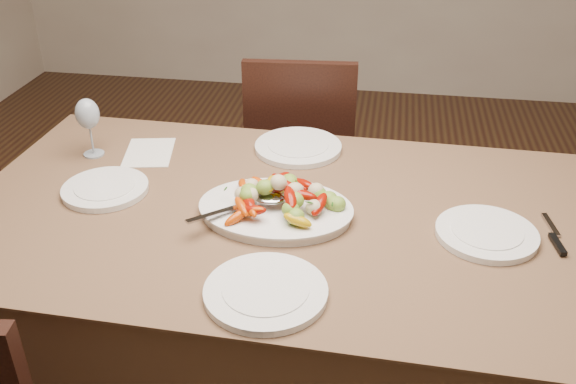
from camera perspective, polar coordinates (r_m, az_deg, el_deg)
The scene contains 12 objects.
dining_table at distance 2.01m, azimuth -0.00°, elevation -10.96°, with size 1.84×1.04×0.76m, color brown.
chair_far at distance 2.71m, azimuth 1.24°, elevation 3.22°, with size 0.42×0.42×0.95m, color black, non-canonical shape.
serving_platter at distance 1.76m, azimuth -1.10°, elevation -1.73°, with size 0.41×0.31×0.02m, color white.
roasted_vegetables at distance 1.73m, azimuth -1.12°, elevation -0.13°, with size 0.34×0.23×0.09m, color #7A0C02, non-canonical shape.
serving_spoon at distance 1.72m, azimuth -3.49°, elevation -1.12°, with size 0.28×0.06×0.03m, color #9EA0A8, non-canonical shape.
plate_left at distance 1.95m, azimuth -15.93°, elevation 0.25°, with size 0.25×0.25×0.02m, color white.
plate_right at distance 1.75m, azimuth 17.23°, elevation -3.57°, with size 0.26×0.26×0.02m, color white.
plate_far at distance 2.12m, azimuth 0.91°, elevation 3.99°, with size 0.29×0.29×0.02m, color white.
plate_near at distance 1.48m, azimuth -1.99°, elevation -8.88°, with size 0.29×0.29×0.02m, color white.
wine_glass at distance 2.14m, azimuth -17.24°, elevation 5.64°, with size 0.08×0.08×0.20m, color #8C99A5, non-canonical shape.
menu_card at distance 2.15m, azimuth -12.25°, elevation 3.45°, with size 0.15×0.21×0.00m, color silver.
table_knife at distance 1.81m, azimuth 22.57°, elevation -3.64°, with size 0.02×0.20×0.01m, color #9EA0A8, non-canonical shape.
Camera 1 is at (0.17, -1.44, 1.70)m, focal length 40.00 mm.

